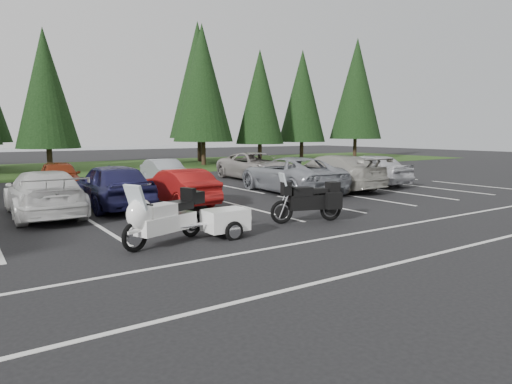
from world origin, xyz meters
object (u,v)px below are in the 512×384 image
object	(u,v)px
car_near_3	(44,193)
car_far_3	(165,172)
touring_motorcycle	(165,212)
car_near_4	(112,185)
car_near_6	(290,175)
adventure_motorcycle	(307,197)
car_near_8	(367,169)
car_far_4	(256,166)
car_near_7	(330,172)
cargo_trailer	(225,223)
car_near_5	(179,187)
car_far_2	(59,177)

from	to	relation	value
car_near_3	car_far_3	distance (m)	9.08
touring_motorcycle	car_near_4	bearing A→B (deg)	64.59
car_near_6	car_near_3	bearing A→B (deg)	6.05
car_near_6	car_far_3	world-z (taller)	car_near_6
car_near_6	adventure_motorcycle	distance (m)	6.96
adventure_motorcycle	car_near_8	bearing A→B (deg)	49.20
car_far_4	adventure_motorcycle	size ratio (longest dim) A/B	2.20
car_near_6	car_near_7	bearing A→B (deg)	178.22
car_far_4	adventure_motorcycle	xyz separation A→B (m)	(-5.68, -11.22, -0.00)
touring_motorcycle	cargo_trailer	xyz separation A→B (m)	(1.62, -0.15, -0.41)
touring_motorcycle	car_far_3	bearing A→B (deg)	46.70
car_near_3	car_near_7	size ratio (longest dim) A/B	0.91
car_near_3	car_near_5	size ratio (longest dim) A/B	1.25
car_near_3	car_far_4	size ratio (longest dim) A/B	0.92
car_near_6	car_near_8	xyz separation A→B (m)	(5.21, 0.16, 0.01)
car_near_5	car_far_3	xyz separation A→B (m)	(2.05, 6.25, -0.02)
car_near_8	car_near_3	bearing A→B (deg)	0.44
touring_motorcycle	car_near_5	bearing A→B (deg)	41.81
car_near_3	car_far_2	xyz separation A→B (m)	(1.62, 6.05, -0.03)
car_near_4	car_near_6	xyz separation A→B (m)	(8.04, -0.12, -0.02)
car_far_2	touring_motorcycle	distance (m)	11.75
car_near_3	car_near_7	world-z (taller)	car_near_7
car_near_7	touring_motorcycle	distance (m)	12.18
car_near_8	car_far_2	distance (m)	15.03
car_near_8	adventure_motorcycle	xyz separation A→B (m)	(-9.11, -5.92, -0.04)
car_near_6	adventure_motorcycle	size ratio (longest dim) A/B	2.27
car_near_5	cargo_trailer	size ratio (longest dim) A/B	2.56
touring_motorcycle	adventure_motorcycle	distance (m)	4.66
cargo_trailer	car_far_3	bearing A→B (deg)	73.89
cargo_trailer	car_near_6	bearing A→B (deg)	40.75
car_near_6	car_near_8	world-z (taller)	car_near_8
car_near_6	car_far_3	size ratio (longest dim) A/B	1.44
cargo_trailer	adventure_motorcycle	distance (m)	3.08
car_near_5	touring_motorcycle	size ratio (longest dim) A/B	1.45
car_near_4	car_far_4	distance (m)	11.17
car_far_2	adventure_motorcycle	world-z (taller)	adventure_motorcycle
car_near_5	car_near_3	bearing A→B (deg)	-3.13
car_near_5	car_near_8	world-z (taller)	car_near_8
car_near_8	car_far_2	world-z (taller)	car_near_8
car_near_4	car_near_5	world-z (taller)	car_near_4
car_near_4	car_far_3	xyz separation A→B (m)	(4.43, 5.73, -0.16)
cargo_trailer	car_far_2	bearing A→B (deg)	98.05
car_near_3	car_far_2	size ratio (longest dim) A/B	1.23
cargo_trailer	car_near_4	bearing A→B (deg)	99.53
car_near_6	car_far_4	size ratio (longest dim) A/B	1.03
car_near_3	car_far_4	xyz separation A→B (m)	(12.12, 5.69, 0.03)
car_near_4	car_far_4	bearing A→B (deg)	-151.65
car_far_2	car_near_6	bearing A→B (deg)	-27.75
car_near_4	cargo_trailer	distance (m)	6.32
car_far_4	car_near_8	bearing A→B (deg)	-54.43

